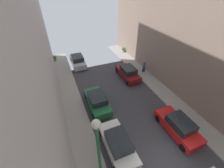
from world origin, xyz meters
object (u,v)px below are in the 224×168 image
at_px(parked_car_right_3, 178,126).
at_px(parked_car_left_2, 97,101).
at_px(potted_plant_0, 55,58).
at_px(potted_plant_5, 123,49).
at_px(parked_car_left_1, 118,144).
at_px(parked_car_left_3, 78,61).
at_px(pedestrian, 144,66).
at_px(lamp_post, 98,148).
at_px(parked_car_right_4, 128,73).

bearing_deg(parked_car_right_3, parked_car_left_2, 134.03).
relative_size(potted_plant_0, potted_plant_5, 0.99).
bearing_deg(parked_car_left_1, parked_car_left_3, 90.00).
relative_size(parked_car_right_3, potted_plant_5, 5.03).
relative_size(parked_car_left_2, parked_car_right_3, 1.00).
bearing_deg(potted_plant_0, parked_car_right_3, -64.35).
bearing_deg(parked_car_left_3, parked_car_left_2, -90.00).
distance_m(parked_car_right_3, pedestrian, 9.78).
xyz_separation_m(parked_car_left_2, parked_car_right_3, (5.40, -5.59, 0.00)).
height_order(parked_car_left_1, parked_car_left_3, same).
height_order(parked_car_left_2, potted_plant_5, parked_car_left_2).
bearing_deg(parked_car_left_2, parked_car_left_3, 90.00).
bearing_deg(lamp_post, parked_car_left_3, 83.34).
xyz_separation_m(potted_plant_0, potted_plant_5, (11.44, -1.06, -0.01)).
relative_size(parked_car_right_3, lamp_post, 0.70).
height_order(parked_car_left_3, pedestrian, pedestrian).
relative_size(pedestrian, lamp_post, 0.29).
bearing_deg(potted_plant_0, parked_car_left_1, -79.82).
xyz_separation_m(pedestrian, potted_plant_0, (-11.07, 8.26, -0.46)).
height_order(parked_car_left_1, pedestrian, pedestrian).
bearing_deg(parked_car_right_4, parked_car_right_3, -90.00).
xyz_separation_m(parked_car_right_4, potted_plant_0, (-8.49, 8.45, -0.10)).
relative_size(parked_car_left_1, parked_car_left_3, 1.00).
relative_size(parked_car_right_4, potted_plant_0, 5.08).
height_order(parked_car_left_3, parked_car_right_4, same).
bearing_deg(parked_car_left_2, potted_plant_5, 52.92).
height_order(parked_car_left_2, parked_car_right_3, same).
xyz_separation_m(parked_car_left_1, potted_plant_0, (-3.09, 17.21, -0.10)).
bearing_deg(parked_car_right_4, pedestrian, 4.26).
distance_m(parked_car_right_3, parked_car_right_4, 9.24).
xyz_separation_m(parked_car_right_3, lamp_post, (-7.30, -1.18, 3.33)).
bearing_deg(parked_car_left_3, potted_plant_0, 140.15).
height_order(parked_car_right_4, potted_plant_0, parked_car_right_4).
bearing_deg(pedestrian, parked_car_left_1, -131.72).
bearing_deg(parked_car_left_2, parked_car_right_4, 34.06).
height_order(potted_plant_5, lamp_post, lamp_post).
distance_m(parked_car_left_2, potted_plant_0, 12.49).
bearing_deg(parked_car_right_4, parked_car_left_3, 132.62).
height_order(parked_car_left_1, potted_plant_5, parked_car_left_1).
bearing_deg(potted_plant_5, parked_car_left_3, -169.66).
bearing_deg(parked_car_right_3, parked_car_left_3, 109.67).
bearing_deg(lamp_post, parked_car_right_4, 54.97).
bearing_deg(potted_plant_5, parked_car_right_3, -100.04).
height_order(pedestrian, lamp_post, lamp_post).
bearing_deg(parked_car_left_2, parked_car_left_1, -90.00).
distance_m(parked_car_right_3, potted_plant_5, 16.89).
distance_m(parked_car_right_4, potted_plant_5, 7.96).
xyz_separation_m(parked_car_right_4, pedestrian, (2.58, 0.19, 0.35)).
bearing_deg(parked_car_left_3, potted_plant_5, 10.34).
xyz_separation_m(parked_car_left_1, parked_car_right_3, (5.40, -0.48, 0.00)).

